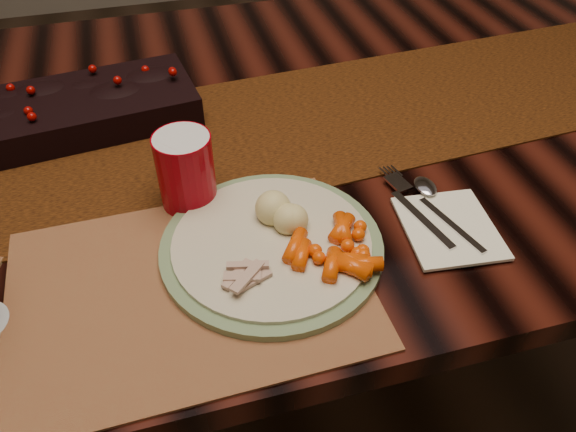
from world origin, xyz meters
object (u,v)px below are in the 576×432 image
object	(u,v)px
turkey_shreds	(253,275)
napkin	(449,228)
centerpiece	(89,103)
dining_table	(262,271)
dinner_plate	(272,245)
mashed_potatoes	(273,209)
placemat_main	(189,287)
baby_carrots	(322,252)
red_cup	(186,171)

from	to	relation	value
turkey_shreds	napkin	xyz separation A→B (m)	(0.27, 0.03, -0.02)
centerpiece	turkey_shreds	bearing A→B (deg)	-67.40
dining_table	turkey_shreds	bearing A→B (deg)	-103.30
dinner_plate	mashed_potatoes	size ratio (longest dim) A/B	3.58
placemat_main	dining_table	bearing A→B (deg)	63.51
dinner_plate	dining_table	bearing A→B (deg)	80.99
mashed_potatoes	turkey_shreds	size ratio (longest dim) A/B	1.15
baby_carrots	centerpiece	bearing A→B (deg)	122.80
centerpiece	dinner_plate	xyz separation A→B (m)	(0.21, -0.37, -0.02)
napkin	centerpiece	bearing A→B (deg)	144.44
baby_carrots	red_cup	bearing A→B (deg)	129.96
dining_table	dinner_plate	world-z (taller)	dinner_plate
mashed_potatoes	napkin	xyz separation A→B (m)	(0.22, -0.06, -0.03)
baby_carrots	dining_table	bearing A→B (deg)	90.74
placemat_main	dinner_plate	world-z (taller)	dinner_plate
dining_table	mashed_potatoes	bearing A→B (deg)	-97.74
dinner_plate	baby_carrots	size ratio (longest dim) A/B	2.76
dining_table	red_cup	xyz separation A→B (m)	(-0.13, -0.18, 0.43)
centerpiece	baby_carrots	world-z (taller)	centerpiece
mashed_potatoes	turkey_shreds	bearing A→B (deg)	-118.22
centerpiece	mashed_potatoes	xyz separation A→B (m)	(0.23, -0.34, 0.00)
placemat_main	mashed_potatoes	world-z (taller)	mashed_potatoes
baby_carrots	turkey_shreds	xyz separation A→B (m)	(-0.09, -0.01, -0.00)
dining_table	turkey_shreds	world-z (taller)	turkey_shreds
mashed_potatoes	red_cup	xyz separation A→B (m)	(-0.10, 0.09, 0.02)
baby_carrots	mashed_potatoes	world-z (taller)	mashed_potatoes
dining_table	baby_carrots	bearing A→B (deg)	-89.26
turkey_shreds	red_cup	xyz separation A→B (m)	(-0.05, 0.18, 0.03)
dining_table	dinner_plate	size ratio (longest dim) A/B	6.33
mashed_potatoes	napkin	world-z (taller)	mashed_potatoes
turkey_shreds	baby_carrots	bearing A→B (deg)	8.38
dinner_plate	red_cup	bearing A→B (deg)	125.22
dinner_plate	baby_carrots	bearing A→B (deg)	-39.44
centerpiece	mashed_potatoes	bearing A→B (deg)	-56.19
baby_carrots	turkey_shreds	distance (m)	0.09
turkey_shreds	centerpiece	bearing A→B (deg)	112.60
turkey_shreds	napkin	world-z (taller)	turkey_shreds
placemat_main	napkin	bearing A→B (deg)	0.10
dinner_plate	napkin	size ratio (longest dim) A/B	2.07
centerpiece	baby_carrots	bearing A→B (deg)	-57.20
baby_carrots	mashed_potatoes	distance (m)	0.09
dinner_plate	mashed_potatoes	distance (m)	0.05
placemat_main	turkey_shreds	xyz separation A→B (m)	(0.07, -0.02, 0.03)
placemat_main	red_cup	world-z (taller)	red_cup
red_cup	turkey_shreds	bearing A→B (deg)	-74.35
placemat_main	napkin	size ratio (longest dim) A/B	3.08
centerpiece	napkin	bearing A→B (deg)	-41.40
centerpiece	turkey_shreds	world-z (taller)	centerpiece
dining_table	napkin	distance (m)	0.54
placemat_main	turkey_shreds	world-z (taller)	turkey_shreds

